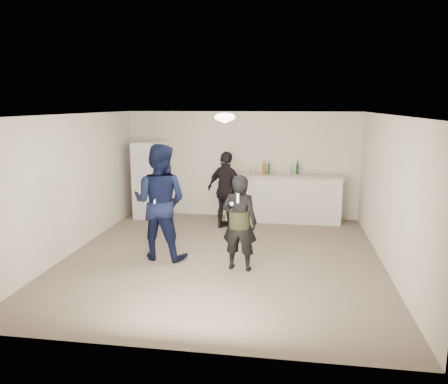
# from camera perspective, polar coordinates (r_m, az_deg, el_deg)

# --- Properties ---
(floor) EXTENTS (6.00, 6.00, 0.00)m
(floor) POSITION_cam_1_polar(r_m,az_deg,el_deg) (7.81, -0.22, -8.59)
(floor) COLOR #6B5B4C
(floor) RESTS_ON ground
(ceiling) EXTENTS (6.00, 6.00, 0.00)m
(ceiling) POSITION_cam_1_polar(r_m,az_deg,el_deg) (7.34, -0.24, 10.07)
(ceiling) COLOR silver
(ceiling) RESTS_ON wall_back
(wall_back) EXTENTS (6.00, 0.00, 6.00)m
(wall_back) POSITION_cam_1_polar(r_m,az_deg,el_deg) (10.41, 2.32, 3.57)
(wall_back) COLOR beige
(wall_back) RESTS_ON floor
(wall_front) EXTENTS (6.00, 0.00, 6.00)m
(wall_front) POSITION_cam_1_polar(r_m,az_deg,el_deg) (4.62, -6.01, -6.60)
(wall_front) COLOR beige
(wall_front) RESTS_ON floor
(wall_left) EXTENTS (0.00, 6.00, 6.00)m
(wall_left) POSITION_cam_1_polar(r_m,az_deg,el_deg) (8.35, -19.23, 0.97)
(wall_left) COLOR beige
(wall_left) RESTS_ON floor
(wall_right) EXTENTS (0.00, 6.00, 6.00)m
(wall_right) POSITION_cam_1_polar(r_m,az_deg,el_deg) (7.56, 20.82, -0.18)
(wall_right) COLOR beige
(wall_right) RESTS_ON floor
(counter) EXTENTS (2.60, 0.56, 1.05)m
(counter) POSITION_cam_1_polar(r_m,az_deg,el_deg) (10.15, 7.67, -0.88)
(counter) COLOR silver
(counter) RESTS_ON floor
(counter_top) EXTENTS (2.68, 0.64, 0.04)m
(counter_top) POSITION_cam_1_polar(r_m,az_deg,el_deg) (10.05, 7.75, 2.15)
(counter_top) COLOR #BDAA92
(counter_top) RESTS_ON counter
(fridge) EXTENTS (0.70, 0.70, 1.80)m
(fridge) POSITION_cam_1_polar(r_m,az_deg,el_deg) (10.53, -9.57, 1.58)
(fridge) COLOR white
(fridge) RESTS_ON floor
(fridge_handle) EXTENTS (0.02, 0.02, 0.60)m
(fridge_handle) POSITION_cam_1_polar(r_m,az_deg,el_deg) (10.03, -8.78, 3.44)
(fridge_handle) COLOR #B7B7BC
(fridge_handle) RESTS_ON fridge
(ceiling_dome) EXTENTS (0.36, 0.36, 0.16)m
(ceiling_dome) POSITION_cam_1_polar(r_m,az_deg,el_deg) (7.64, 0.11, 9.75)
(ceiling_dome) COLOR white
(ceiling_dome) RESTS_ON ceiling
(shaker) EXTENTS (0.08, 0.08, 0.17)m
(shaker) POSITION_cam_1_polar(r_m,az_deg,el_deg) (9.97, 3.77, 2.78)
(shaker) COLOR silver
(shaker) RESTS_ON counter_top
(man) EXTENTS (1.06, 0.87, 2.02)m
(man) POSITION_cam_1_polar(r_m,az_deg,el_deg) (7.63, -8.39, -1.30)
(man) COLOR #0F1841
(man) RESTS_ON floor
(woman) EXTENTS (0.62, 0.45, 1.58)m
(woman) POSITION_cam_1_polar(r_m,az_deg,el_deg) (7.07, 2.05, -4.02)
(woman) COLOR black
(woman) RESTS_ON floor
(camo_shorts) EXTENTS (0.34, 0.34, 0.28)m
(camo_shorts) POSITION_cam_1_polar(r_m,az_deg,el_deg) (7.06, 2.05, -3.55)
(camo_shorts) COLOR #32391A
(camo_shorts) RESTS_ON woman
(spectator) EXTENTS (1.07, 0.83, 1.69)m
(spectator) POSITION_cam_1_polar(r_m,az_deg,el_deg) (9.40, 0.35, 0.21)
(spectator) COLOR black
(spectator) RESTS_ON floor
(remote_man) EXTENTS (0.04, 0.04, 0.15)m
(remote_man) POSITION_cam_1_polar(r_m,az_deg,el_deg) (7.36, -9.03, -1.45)
(remote_man) COLOR white
(remote_man) RESTS_ON man
(nunchuk_man) EXTENTS (0.07, 0.07, 0.07)m
(nunchuk_man) POSITION_cam_1_polar(r_m,az_deg,el_deg) (7.37, -8.05, -1.97)
(nunchuk_man) COLOR white
(nunchuk_man) RESTS_ON man
(remote_woman) EXTENTS (0.04, 0.04, 0.15)m
(remote_woman) POSITION_cam_1_polar(r_m,az_deg,el_deg) (6.72, 1.83, -0.81)
(remote_woman) COLOR silver
(remote_woman) RESTS_ON woman
(nunchuk_woman) EXTENTS (0.07, 0.07, 0.07)m
(nunchuk_woman) POSITION_cam_1_polar(r_m,az_deg,el_deg) (6.79, 1.02, -1.55)
(nunchuk_woman) COLOR silver
(nunchuk_woman) RESTS_ON woman
(bottle_cluster) EXTENTS (0.84, 0.25, 0.24)m
(bottle_cluster) POSITION_cam_1_polar(r_m,az_deg,el_deg) (10.13, 6.78, 3.00)
(bottle_cluster) COLOR #995716
(bottle_cluster) RESTS_ON counter_top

